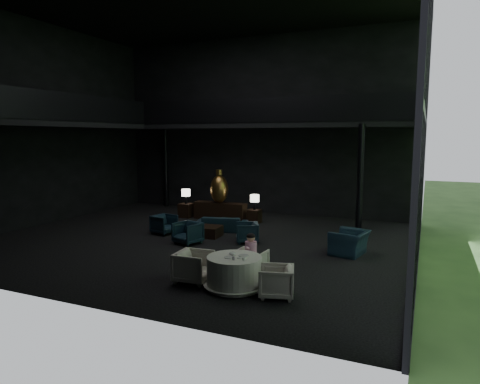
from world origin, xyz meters
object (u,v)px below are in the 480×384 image
at_px(dining_chair_west, 194,264).
at_px(lounge_armchair_west, 164,224).
at_px(table_lamp_right, 255,199).
at_px(table_lamp_left, 186,193).
at_px(dining_chair_north, 250,262).
at_px(side_table_left, 186,210).
at_px(coffee_table, 209,231).
at_px(dining_table, 234,274).
at_px(child, 251,246).
at_px(side_table_right, 254,216).
at_px(bronze_urn, 219,189).
at_px(lounge_armchair_east, 247,232).
at_px(sofa, 222,222).
at_px(dining_chair_east, 276,280).
at_px(lounge_armchair_south, 188,232).
at_px(console, 220,211).
at_px(window_armchair, 350,238).

bearing_deg(dining_chair_west, lounge_armchair_west, 37.52).
bearing_deg(table_lamp_right, table_lamp_left, -178.42).
height_order(lounge_armchair_west, dining_chair_north, dining_chair_north).
distance_m(side_table_left, coffee_table, 3.86).
height_order(dining_table, child, child).
bearing_deg(side_table_right, table_lamp_left, -178.67).
xyz_separation_m(coffee_table, child, (2.98, -3.35, 0.59)).
bearing_deg(bronze_urn, dining_chair_north, -57.60).
bearing_deg(coffee_table, child, -48.30).
bearing_deg(bronze_urn, dining_table, -61.14).
relative_size(bronze_urn, dining_table, 0.97).
bearing_deg(lounge_armchair_east, bronze_urn, -165.32).
bearing_deg(bronze_urn, child, -57.34).
xyz_separation_m(sofa, dining_table, (2.95, -5.38, -0.01)).
distance_m(table_lamp_right, dining_chair_east, 8.21).
bearing_deg(dining_table, coffee_table, 124.38).
distance_m(lounge_armchair_south, dining_chair_north, 3.91).
bearing_deg(bronze_urn, table_lamp_right, 1.24).
height_order(lounge_armchair_west, lounge_armchair_south, lounge_armchair_south).
height_order(coffee_table, dining_chair_north, dining_chair_north).
bearing_deg(sofa, child, 108.86).
distance_m(bronze_urn, sofa, 2.36).
height_order(bronze_urn, lounge_armchair_south, bronze_urn).
height_order(coffee_table, dining_table, dining_table).
height_order(lounge_armchair_east, lounge_armchair_south, lounge_armchair_south).
relative_size(lounge_armchair_west, coffee_table, 0.92).
height_order(lounge_armchair_south, coffee_table, lounge_armchair_south).
distance_m(console, lounge_armchair_west, 3.30).
bearing_deg(coffee_table, sofa, 88.20).
xyz_separation_m(coffee_table, dining_chair_north, (3.02, -3.47, 0.20)).
bearing_deg(window_armchair, child, -22.88).
bearing_deg(child, side_table_right, -69.04).
bearing_deg(lounge_armchair_east, child, -0.62).
height_order(dining_table, dining_chair_west, dining_chair_west).
bearing_deg(coffee_table, dining_table, -55.62).
distance_m(lounge_armchair_south, window_armchair, 5.19).
bearing_deg(side_table_right, coffee_table, -101.43).
xyz_separation_m(console, dining_chair_west, (2.91, -7.33, 0.08)).
bearing_deg(dining_chair_east, bronze_urn, -161.43).
bearing_deg(side_table_right, sofa, -106.46).
xyz_separation_m(table_lamp_right, dining_chair_west, (1.31, -7.29, -0.54)).
height_order(table_lamp_right, child, table_lamp_right).
height_order(bronze_urn, dining_chair_east, bronze_urn).
distance_m(side_table_right, dining_chair_west, 7.39).
relative_size(table_lamp_right, dining_chair_north, 0.81).
xyz_separation_m(console, bronze_urn, (0.00, -0.07, 0.97)).
distance_m(side_table_left, lounge_armchair_west, 3.24).
relative_size(window_armchair, dining_chair_east, 1.53).
bearing_deg(coffee_table, table_lamp_right, 78.62).
relative_size(table_lamp_right, lounge_armchair_south, 0.76).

